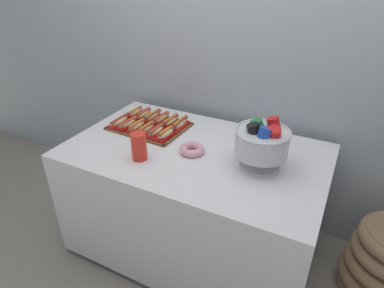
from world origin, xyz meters
The scene contains 19 objects.
ground_plane centered at (0.00, 0.00, 0.00)m, with size 10.00×10.00×0.00m, color gray.
back_wall centered at (0.00, 0.58, 1.30)m, with size 6.00×0.10×2.60m, color #9EA8B2.
buffet_table centered at (0.00, 0.00, 0.41)m, with size 1.52×0.92×0.78m.
serving_tray centered at (-0.40, 0.13, 0.79)m, with size 0.50×0.38×0.01m.
hot_dog_0 centered at (-0.60, 0.06, 0.81)m, with size 0.07×0.18×0.05m.
hot_dog_1 centered at (-0.52, 0.05, 0.82)m, with size 0.07×0.18×0.06m.
hot_dog_2 centered at (-0.45, 0.05, 0.82)m, with size 0.07×0.16×0.06m.
hot_dog_3 centered at (-0.37, 0.04, 0.81)m, with size 0.07×0.17×0.06m.
hot_dog_4 centered at (-0.30, 0.04, 0.82)m, with size 0.07×0.16×0.06m.
hot_dog_5 centered at (-0.22, 0.04, 0.82)m, with size 0.07×0.17×0.06m.
hot_dog_6 centered at (-0.59, 0.22, 0.81)m, with size 0.06×0.16×0.06m.
hot_dog_7 centered at (-0.51, 0.22, 0.82)m, with size 0.08×0.16×0.06m.
hot_dog_8 centered at (-0.44, 0.21, 0.82)m, with size 0.07×0.19×0.06m.
hot_dog_9 centered at (-0.36, 0.21, 0.82)m, with size 0.07×0.18×0.06m.
hot_dog_10 centered at (-0.29, 0.21, 0.82)m, with size 0.08×0.18×0.06m.
hot_dog_11 centered at (-0.21, 0.20, 0.82)m, with size 0.06×0.18×0.06m.
punch_bowl centered at (0.39, 0.00, 0.94)m, with size 0.29×0.29×0.27m.
cup_stack centered at (-0.23, -0.23, 0.86)m, with size 0.09×0.09×0.16m.
donut centered at (0.00, -0.04, 0.80)m, with size 0.15×0.15×0.04m.
Camera 1 is at (0.76, -1.51, 1.77)m, focal length 30.99 mm.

